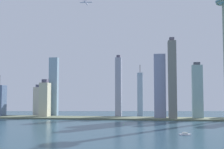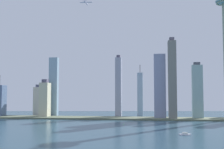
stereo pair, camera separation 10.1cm
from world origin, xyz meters
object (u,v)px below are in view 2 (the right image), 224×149
Objects in this scene: skyscraper_9 at (197,92)px; airplane at (86,3)px; skyscraper_10 at (140,95)px; skyscraper_2 at (54,87)px; skyscraper_6 at (172,79)px; channel_buoy_1 at (124,124)px; boat_1 at (185,134)px; skyscraper_11 at (39,101)px; skyscraper_4 at (45,99)px; skyscraper_3 at (119,87)px; skyscraper_8 at (160,86)px.

airplane is (-255.86, -17.52, 211.97)m from skyscraper_9.
airplane reaches higher than skyscraper_10.
skyscraper_2 is 0.82× the size of skyscraper_6.
airplane reaches higher than channel_buoy_1.
skyscraper_6 reaches higher than skyscraper_9.
skyscraper_9 is (351.83, -35.22, -12.67)m from skyscraper_2.
skyscraper_6 is at bearing 84.58° from boat_1.
skyscraper_11 is (-409.46, 81.25, -23.29)m from skyscraper_9.
skyscraper_4 is 0.72× the size of skyscraper_9.
skyscraper_11 is at bearing 57.38° from airplane.
skyscraper_4 is at bearing -107.39° from skyscraper_2.
skyscraper_3 is at bearing 155.11° from skyscraper_6.
skyscraper_8 is 337.34m from skyscraper_11.
skyscraper_3 is 1.19× the size of skyscraper_9.
skyscraper_2 reaches higher than skyscraper_10.
skyscraper_10 is 278.20m from skyscraper_11.
skyscraper_8 reaches higher than skyscraper_4.
skyscraper_11 is 5.39× the size of boat_1.
skyscraper_10 is at bearing 83.87° from channel_buoy_1.
airplane is (106.11, -20.35, 230.77)m from skyscraper_4.
boat_1 is at bearing -77.21° from skyscraper_10.
skyscraper_10 is at bearing 7.81° from skyscraper_2.
skyscraper_9 is 147.64m from skyscraper_10.
boat_1 is 0.51× the size of airplane.
skyscraper_9 reaches higher than skyscraper_11.
skyscraper_2 is 227.40m from airplane.
skyscraper_11 is 339.46m from channel_buoy_1.
skyscraper_2 is at bearing 169.65° from skyscraper_6.
boat_1 is at bearing -52.40° from channel_buoy_1.
skyscraper_3 is at bearing 157.81° from skyscraper_8.
channel_buoy_1 is at bearing -137.92° from skyscraper_9.
skyscraper_6 is 1.23× the size of skyscraper_8.
skyscraper_10 is at bearing -56.05° from airplane.
channel_buoy_1 is (207.79, -142.03, -42.81)m from skyscraper_4.
skyscraper_11 is at bearing 139.19° from channel_buoy_1.
skyscraper_4 is 3.06× the size of airplane.
channel_buoy_1 is (-97.51, -120.53, -88.51)m from skyscraper_6.
skyscraper_8 is (-27.36, 18.34, -15.03)m from skyscraper_6.
skyscraper_9 is 50.49× the size of channel_buoy_1.
skyscraper_3 reaches higher than skyscraper_2.
skyscraper_11 is 32.49× the size of channel_buoy_1.
skyscraper_3 is 189.61m from skyscraper_9.
skyscraper_4 is at bearing -164.78° from skyscraper_10.
boat_1 is at bearing -141.14° from airplane.
skyscraper_2 is at bearing 129.13° from boat_1.
skyscraper_4 is 1.12× the size of skyscraper_11.
airplane is at bearing -140.66° from skyscraper_3.
skyscraper_8 reaches higher than skyscraper_9.
channel_buoy_1 is (30.58, -179.96, -73.99)m from skyscraper_3.
skyscraper_9 is at bearing -0.45° from skyscraper_4.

